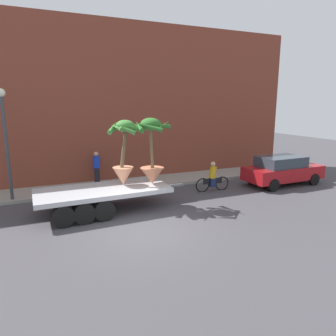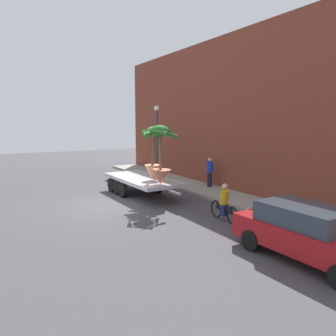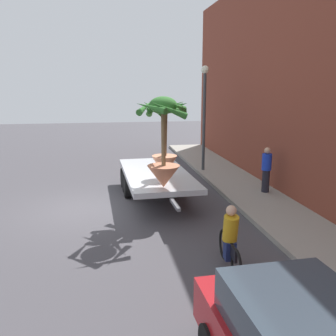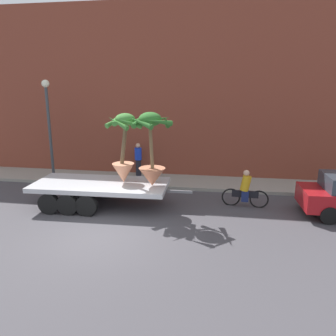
# 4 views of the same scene
# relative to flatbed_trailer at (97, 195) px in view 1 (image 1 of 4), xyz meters

# --- Properties ---
(ground_plane) EXTENTS (60.00, 60.00, 0.00)m
(ground_plane) POSITION_rel_flatbed_trailer_xyz_m (1.17, -2.51, -0.75)
(ground_plane) COLOR #423F44
(sidewalk) EXTENTS (24.00, 2.20, 0.15)m
(sidewalk) POSITION_rel_flatbed_trailer_xyz_m (1.17, 3.59, -0.68)
(sidewalk) COLOR gray
(sidewalk) RESTS_ON ground
(building_facade) EXTENTS (24.00, 1.20, 8.71)m
(building_facade) POSITION_rel_flatbed_trailer_xyz_m (1.17, 5.29, 3.60)
(building_facade) COLOR brown
(building_facade) RESTS_ON ground
(flatbed_trailer) EXTENTS (6.32, 2.46, 0.98)m
(flatbed_trailer) POSITION_rel_flatbed_trailer_xyz_m (0.00, 0.00, 0.00)
(flatbed_trailer) COLOR #B7BABF
(flatbed_trailer) RESTS_ON ground
(potted_palm_rear) EXTENTS (1.69, 1.69, 2.81)m
(potted_palm_rear) POSITION_rel_flatbed_trailer_xyz_m (2.34, -0.06, 1.60)
(potted_palm_rear) COLOR #C17251
(potted_palm_rear) RESTS_ON flatbed_trailer
(potted_palm_middle) EXTENTS (1.55, 1.55, 2.73)m
(potted_palm_middle) POSITION_rel_flatbed_trailer_xyz_m (1.22, 0.17, 1.62)
(potted_palm_middle) COLOR tan
(potted_palm_middle) RESTS_ON flatbed_trailer
(cyclist) EXTENTS (1.84, 0.37, 1.54)m
(cyclist) POSITION_rel_flatbed_trailer_xyz_m (5.94, 0.87, -0.08)
(cyclist) COLOR black
(cyclist) RESTS_ON ground
(parked_car) EXTENTS (4.46, 1.97, 1.58)m
(parked_car) POSITION_rel_flatbed_trailer_xyz_m (10.08, 0.47, 0.07)
(parked_car) COLOR maroon
(parked_car) RESTS_ON ground
(pedestrian_near_gate) EXTENTS (0.36, 0.36, 1.71)m
(pedestrian_near_gate) POSITION_rel_flatbed_trailer_xyz_m (0.74, 4.12, 0.29)
(pedestrian_near_gate) COLOR black
(pedestrian_near_gate) RESTS_ON sidewalk
(street_lamp) EXTENTS (0.36, 0.36, 4.83)m
(street_lamp) POSITION_rel_flatbed_trailer_xyz_m (-3.29, 2.79, 2.48)
(street_lamp) COLOR #383D42
(street_lamp) RESTS_ON sidewalk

